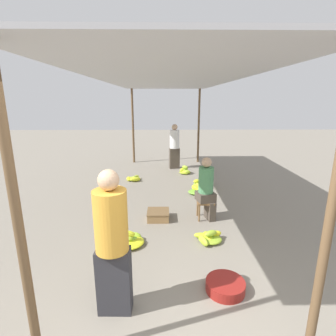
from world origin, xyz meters
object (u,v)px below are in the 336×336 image
object	(u,v)px
basin_black	(225,286)
crate_near	(158,215)
banana_pile_right_0	(209,237)
banana_pile_right_3	(203,183)
vendor_foreground	(112,242)
banana_pile_right_2	(198,190)
banana_pile_right_1	(185,171)
shopper_walking_mid	(175,146)
vendor_seated	(207,188)
stool	(205,204)
banana_pile_left_0	(126,241)
banana_pile_left_1	(134,178)

from	to	relation	value
basin_black	crate_near	xyz separation A→B (m)	(-0.90, 2.11, 0.02)
banana_pile_right_0	banana_pile_right_3	xyz separation A→B (m)	(0.33, 2.99, 0.03)
vendor_foreground	basin_black	distance (m)	1.60
banana_pile_right_0	vendor_foreground	bearing A→B (deg)	-131.51
vendor_foreground	banana_pile_right_2	size ratio (longest dim) A/B	2.99
banana_pile_right_1	vendor_foreground	bearing A→B (deg)	-102.24
basin_black	banana_pile_right_2	world-z (taller)	banana_pile_right_2
basin_black	banana_pile_right_0	size ratio (longest dim) A/B	0.98
banana_pile_right_3	shopper_walking_mid	size ratio (longest dim) A/B	0.38
vendor_seated	banana_pile_right_1	distance (m)	3.45
banana_pile_right_2	shopper_walking_mid	xyz separation A→B (m)	(-0.51, 2.64, 0.73)
crate_near	stool	bearing A→B (deg)	1.11
vendor_foreground	banana_pile_right_3	bearing A→B (deg)	69.65
banana_pile_right_2	banana_pile_right_3	bearing A→B (deg)	70.42
vendor_foreground	banana_pile_left_0	xyz separation A→B (m)	(-0.08, 1.41, -0.81)
banana_pile_right_1	shopper_walking_mid	size ratio (longest dim) A/B	0.26
banana_pile_left_0	vendor_seated	bearing A→B (deg)	33.80
stool	vendor_foreground	bearing A→B (deg)	-120.21
stool	shopper_walking_mid	bearing A→B (deg)	96.34
banana_pile_right_2	shopper_walking_mid	bearing A→B (deg)	100.92
banana_pile_left_0	banana_pile_right_3	distance (m)	3.56
vendor_foreground	crate_near	size ratio (longest dim) A/B	3.80
stool	banana_pile_right_0	xyz separation A→B (m)	(-0.06, -0.90, -0.25)
basin_black	banana_pile_left_0	size ratio (longest dim) A/B	0.82
stool	vendor_seated	xyz separation A→B (m)	(0.02, -0.00, 0.35)
vendor_seated	banana_pile_right_3	bearing A→B (deg)	83.28
basin_black	banana_pile_right_0	xyz separation A→B (m)	(-0.00, 1.23, 0.00)
banana_pile_left_1	banana_pile_right_2	world-z (taller)	banana_pile_right_2
stool	crate_near	distance (m)	0.99
banana_pile_left_0	banana_pile_right_1	xyz separation A→B (m)	(1.34, 4.40, 0.02)
banana_pile_left_1	crate_near	xyz separation A→B (m)	(0.80, -2.68, 0.03)
banana_pile_right_3	banana_pile_right_2	bearing A→B (deg)	-109.58
banana_pile_right_1	banana_pile_right_3	size ratio (longest dim) A/B	0.68
stool	basin_black	bearing A→B (deg)	-91.66
stool	banana_pile_right_3	bearing A→B (deg)	82.78
banana_pile_right_3	crate_near	distance (m)	2.44
banana_pile_right_0	banana_pile_right_1	distance (m)	4.29
banana_pile_right_2	vendor_foreground	bearing A→B (deg)	-110.47
vendor_seated	banana_pile_left_1	size ratio (longest dim) A/B	2.70
basin_black	crate_near	size ratio (longest dim) A/B	1.12
banana_pile_right_2	stool	bearing A→B (deg)	-91.96
stool	banana_pile_right_2	size ratio (longest dim) A/B	0.69
vendor_seated	basin_black	xyz separation A→B (m)	(-0.08, -2.12, -0.60)
banana_pile_right_0	crate_near	bearing A→B (deg)	135.55
banana_pile_left_0	banana_pile_right_3	bearing A→B (deg)	60.58
banana_pile_right_2	crate_near	world-z (taller)	banana_pile_right_2
vendor_seated	banana_pile_right_3	distance (m)	2.19
banana_pile_left_0	banana_pile_right_1	bearing A→B (deg)	73.11
vendor_seated	basin_black	bearing A→B (deg)	-92.15
banana_pile_right_2	shopper_walking_mid	world-z (taller)	shopper_walking_mid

